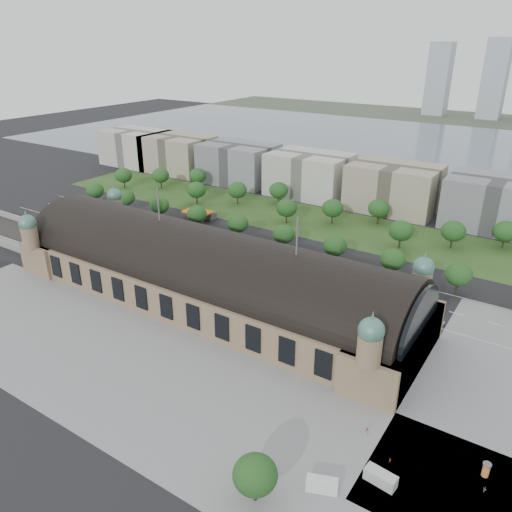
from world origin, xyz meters
The scene contains 63 objects.
ground centered at (0.00, 0.00, 0.00)m, with size 900.00×900.00×0.00m, color black.
station centered at (0.00, 0.00, 10.28)m, with size 150.00×48.40×44.30m.
track_cutting centered at (-110.00, -2.21, 0.70)m, with size 70.00×24.00×3.10m.
plaza_south centered at (10.00, -44.00, 0.00)m, with size 190.00×48.00×0.12m, color gray.
road_slab centered at (-20.00, 38.00, 0.00)m, with size 260.00×26.00×0.10m, color black.
grass_belt centered at (-15.00, 93.00, 0.00)m, with size 300.00×45.00×0.10m, color #2D4D1E.
petrol_station centered at (-53.91, 65.28, 2.95)m, with size 14.00×13.00×5.05m.
lake centered at (0.00, 298.00, 0.00)m, with size 700.00×320.00×0.08m, color slate.
far_shore centered at (0.00, 498.00, 0.00)m, with size 700.00×120.00×0.14m, color #44513D.
far_tower_left centered at (-60.00, 508.00, 40.00)m, with size 24.00×24.00×80.00m, color #9EA8B2.
far_tower_mid centered at (0.00, 508.00, 42.50)m, with size 24.00×24.00×85.00m, color #9EA8B2.
office_0 centered at (-170.00, 133.00, 12.00)m, with size 45.00×32.00×24.00m, color beige.
office_1 centered at (-130.00, 133.00, 12.00)m, with size 45.00×32.00×24.00m, color tan.
office_2 centered at (-80.00, 133.00, 12.00)m, with size 45.00×32.00×24.00m, color gray.
office_3 centered at (-30.00, 133.00, 12.00)m, with size 45.00×32.00×24.00m, color beige.
office_4 centered at (20.00, 133.00, 12.00)m, with size 45.00×32.00×24.00m, color tan.
office_5 centered at (70.00, 133.00, 12.00)m, with size 45.00×32.00×24.00m, color gray.
tree_row_0 centered at (-120.00, 53.00, 7.43)m, with size 9.60×9.60×11.52m.
tree_row_1 centered at (-96.00, 53.00, 7.43)m, with size 9.60×9.60×11.52m.
tree_row_2 centered at (-72.00, 53.00, 7.43)m, with size 9.60×9.60×11.52m.
tree_row_3 centered at (-48.00, 53.00, 7.43)m, with size 9.60×9.60×11.52m.
tree_row_4 centered at (-24.00, 53.00, 7.43)m, with size 9.60×9.60×11.52m.
tree_row_5 centered at (0.00, 53.00, 7.43)m, with size 9.60×9.60×11.52m.
tree_row_6 centered at (24.00, 53.00, 7.43)m, with size 9.60×9.60×11.52m.
tree_row_7 centered at (48.00, 53.00, 7.43)m, with size 9.60×9.60×11.52m.
tree_row_8 centered at (72.00, 53.00, 7.43)m, with size 9.60×9.60×11.52m.
tree_belt_0 centered at (-130.00, 83.00, 8.05)m, with size 10.40×10.40×12.48m.
tree_belt_1 centered at (-111.00, 95.00, 8.05)m, with size 10.40×10.40×12.48m.
tree_belt_2 centered at (-92.00, 107.00, 8.05)m, with size 10.40×10.40×12.48m.
tree_belt_3 centered at (-73.00, 83.00, 8.05)m, with size 10.40×10.40×12.48m.
tree_belt_4 centered at (-54.00, 95.00, 8.05)m, with size 10.40×10.40×12.48m.
tree_belt_5 centered at (-35.00, 107.00, 8.05)m, with size 10.40×10.40×12.48m.
tree_belt_6 centered at (-16.00, 83.00, 8.05)m, with size 10.40×10.40×12.48m.
tree_belt_7 centered at (3.00, 95.00, 8.05)m, with size 10.40×10.40×12.48m.
tree_belt_8 centered at (22.00, 107.00, 8.05)m, with size 10.40×10.40×12.48m.
tree_belt_9 centered at (41.00, 83.00, 8.05)m, with size 10.40×10.40×12.48m.
tree_belt_10 centered at (60.00, 95.00, 8.05)m, with size 10.40×10.40×12.48m.
tree_belt_11 centered at (79.00, 107.00, 8.05)m, with size 10.40×10.40×12.48m.
tree_plaza_s centered at (60.00, -60.00, 6.80)m, with size 9.00×9.00×10.64m.
traffic_car_0 centered at (-98.91, 28.13, 0.65)m, with size 1.55×3.84×1.31m, color silver.
traffic_car_1 centered at (-88.95, 38.04, 0.65)m, with size 1.38×3.95×1.30m, color gray.
traffic_car_2 centered at (-77.28, 33.79, 0.66)m, with size 2.19×4.74×1.32m, color black.
traffic_car_3 centered at (-15.55, 47.87, 0.74)m, with size 2.08×5.12×1.49m, color maroon.
traffic_car_4 centered at (11.62, 38.30, 0.65)m, with size 1.54×3.83×1.31m, color #1A2549.
traffic_car_5 centered at (22.54, 38.87, 0.74)m, with size 1.57×4.51×1.48m, color #53555A.
traffic_car_6 centered at (72.07, 28.43, 0.64)m, with size 2.13×4.63×1.29m, color #B8B8BA.
parked_car_0 centered at (-68.42, 21.71, 0.71)m, with size 1.51×4.32×1.42m, color black.
parked_car_1 centered at (-62.77, 24.78, 0.78)m, with size 2.59×5.61×1.56m, color maroon.
parked_car_2 centered at (-63.28, 21.00, 0.77)m, with size 2.16×5.32×1.54m, color #181843.
parked_car_3 centered at (-60.37, 21.55, 0.79)m, with size 1.86×4.63×1.58m, color slate.
parked_car_4 centered at (-29.12, 23.65, 0.65)m, with size 1.38×3.95×1.30m, color silver.
parked_car_5 centered at (-47.71, 21.00, 0.65)m, with size 2.17×4.70×1.31m, color gray.
parked_car_6 centered at (-40.90, 21.00, 0.76)m, with size 2.14×5.27×1.53m, color black.
bus_west centered at (-23.41, 27.00, 1.59)m, with size 2.67×11.41×3.18m, color red.
bus_mid centered at (25.94, 32.00, 1.49)m, with size 2.50×10.69×2.98m, color silver.
bus_east centered at (40.00, 27.00, 1.87)m, with size 3.14×13.42×3.74m, color #BDB7AF.
van_east centered at (78.97, -42.32, 1.38)m, with size 6.94×3.43×2.89m.
van_south centered at (69.68, -50.68, 1.33)m, with size 6.90×4.73×2.78m.
advertising_column centered at (97.08, -28.44, 1.76)m, with size 1.79×1.79×3.39m.
pedestrian_0 centered at (71.75, -30.87, 0.90)m, with size 0.88×0.50×1.80m, color gray.
pedestrian_1 centered at (79.23, -36.29, 0.80)m, with size 0.58×0.38×1.59m, color gray.
pedestrian_2 centered at (97.83, -32.93, 0.83)m, with size 0.81×0.47×1.67m, color gray.
pedestrian_4 centered at (54.14, -53.25, 0.92)m, with size 1.19×0.52×1.85m, color gray.
Camera 1 is at (99.43, -119.56, 84.69)m, focal length 35.00 mm.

